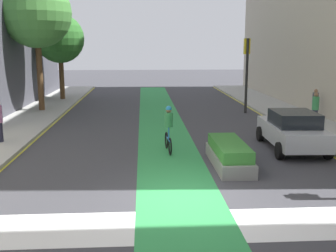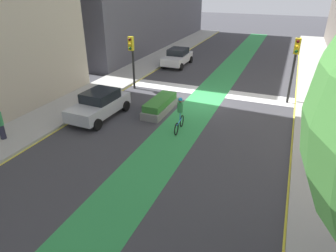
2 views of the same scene
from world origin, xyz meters
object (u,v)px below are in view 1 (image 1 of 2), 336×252
at_px(street_tree_near, 36,13).
at_px(median_planter, 229,154).
at_px(car_silver_right_far, 292,130).
at_px(pedestrian_sidewalk_right_a, 315,108).
at_px(street_tree_far, 60,39).
at_px(traffic_signal_far_right, 247,61).
at_px(cyclist_in_lane, 168,128).
at_px(pedestrian_sidewalk_right_b, 315,103).

relative_size(street_tree_near, median_planter, 2.40).
bearing_deg(street_tree_near, car_silver_right_far, -39.53).
height_order(pedestrian_sidewalk_right_a, street_tree_far, street_tree_far).
xyz_separation_m(street_tree_near, median_planter, (9.35, -12.26, -5.64)).
height_order(traffic_signal_far_right, pedestrian_sidewalk_right_a, traffic_signal_far_right).
distance_m(cyclist_in_lane, median_planter, 2.84).
relative_size(pedestrian_sidewalk_right_a, median_planter, 0.49).
height_order(car_silver_right_far, pedestrian_sidewalk_right_b, pedestrian_sidewalk_right_b).
distance_m(cyclist_in_lane, street_tree_near, 13.65).
bearing_deg(pedestrian_sidewalk_right_b, car_silver_right_far, -119.69).
height_order(street_tree_far, median_planter, street_tree_far).
xyz_separation_m(cyclist_in_lane, median_planter, (2.00, -1.94, -0.57)).
relative_size(pedestrian_sidewalk_right_a, street_tree_far, 0.26).
bearing_deg(pedestrian_sidewalk_right_a, car_silver_right_far, -122.53).
relative_size(car_silver_right_far, median_planter, 1.27).
distance_m(car_silver_right_far, cyclist_in_lane, 5.00).
distance_m(traffic_signal_far_right, pedestrian_sidewalk_right_a, 5.76).
bearing_deg(street_tree_far, pedestrian_sidewalk_right_a, -36.78).
height_order(car_silver_right_far, cyclist_in_lane, cyclist_in_lane).
height_order(cyclist_in_lane, median_planter, cyclist_in_lane).
xyz_separation_m(car_silver_right_far, pedestrian_sidewalk_right_b, (3.70, 6.48, 0.16)).
height_order(cyclist_in_lane, street_tree_far, street_tree_far).
height_order(traffic_signal_far_right, car_silver_right_far, traffic_signal_far_right).
relative_size(traffic_signal_far_right, street_tree_far, 0.72).
bearing_deg(cyclist_in_lane, street_tree_far, 114.23).
height_order(street_tree_near, street_tree_far, street_tree_near).
bearing_deg(median_planter, street_tree_near, 127.31).
distance_m(cyclist_in_lane, pedestrian_sidewalk_right_b, 10.93).
distance_m(cyclist_in_lane, pedestrian_sidewalk_right_a, 9.07).
bearing_deg(traffic_signal_far_right, pedestrian_sidewalk_right_a, -62.73).
bearing_deg(median_planter, street_tree_far, 117.20).
xyz_separation_m(pedestrian_sidewalk_right_a, median_planter, (-5.83, -6.52, -0.58)).
height_order(pedestrian_sidewalk_right_b, median_planter, pedestrian_sidewalk_right_b).
xyz_separation_m(street_tree_far, median_planter, (9.07, -17.66, -4.21)).
bearing_deg(median_planter, pedestrian_sidewalk_right_a, 48.22).
bearing_deg(street_tree_near, street_tree_far, 87.10).
bearing_deg(pedestrian_sidewalk_right_b, cyclist_in_lane, -142.67).
bearing_deg(street_tree_near, median_planter, -52.69).
bearing_deg(car_silver_right_far, pedestrian_sidewalk_right_b, 60.31).
xyz_separation_m(pedestrian_sidewalk_right_a, pedestrian_sidewalk_right_b, (0.86, 2.04, -0.02)).
height_order(pedestrian_sidewalk_right_a, street_tree_near, street_tree_near).
bearing_deg(median_planter, pedestrian_sidewalk_right_b, 52.00).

